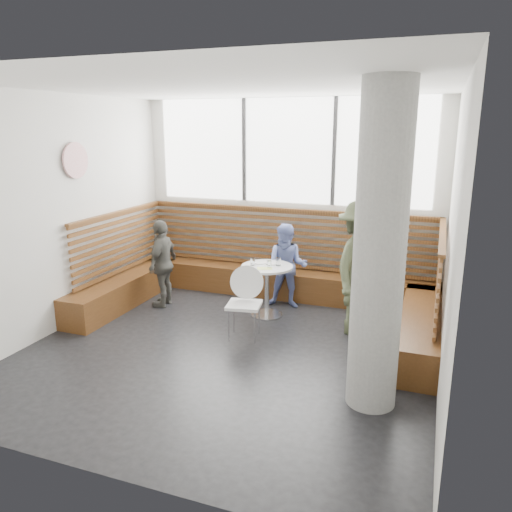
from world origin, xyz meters
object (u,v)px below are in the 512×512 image
(cafe_table, at_px, (267,280))
(adult_man, at_px, (361,268))
(child_back, at_px, (287,266))
(cafe_chair, at_px, (246,297))
(child_left, at_px, (163,263))
(concrete_column, at_px, (379,252))

(cafe_table, height_order, adult_man, adult_man)
(child_back, bearing_deg, cafe_chair, -105.77)
(cafe_table, relative_size, child_back, 0.59)
(cafe_table, bearing_deg, child_back, 70.96)
(cafe_chair, bearing_deg, adult_man, 13.96)
(cafe_chair, bearing_deg, cafe_table, 78.70)
(cafe_chair, distance_m, child_left, 1.80)
(cafe_chair, height_order, child_back, child_back)
(cafe_chair, xyz_separation_m, adult_man, (1.41, 0.63, 0.37))
(adult_man, bearing_deg, child_left, 99.90)
(cafe_chair, bearing_deg, concrete_column, -41.76)
(child_back, bearing_deg, concrete_column, -63.39)
(concrete_column, relative_size, child_back, 2.42)
(cafe_table, xyz_separation_m, child_back, (0.16, 0.48, 0.10))
(cafe_chair, distance_m, child_back, 1.29)
(concrete_column, height_order, cafe_table, concrete_column)
(concrete_column, relative_size, cafe_table, 4.11)
(adult_man, height_order, child_back, adult_man)
(concrete_column, height_order, adult_man, concrete_column)
(adult_man, bearing_deg, child_back, 72.88)
(concrete_column, relative_size, adult_man, 1.72)
(cafe_table, height_order, cafe_chair, cafe_chair)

